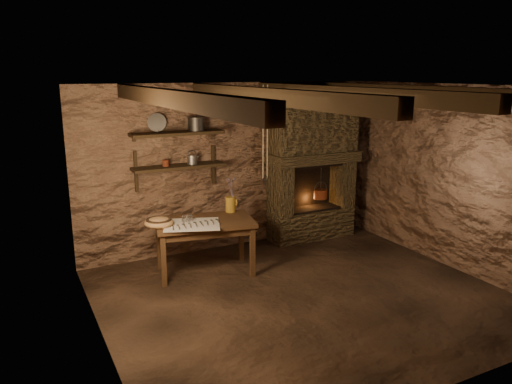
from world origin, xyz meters
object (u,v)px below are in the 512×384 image
iron_stockpot (196,125)px  work_table (205,245)px  red_pot (320,193)px  wooden_bowl (159,223)px  stoneware_jug (231,197)px

iron_stockpot → work_table: bearing=-104.5°
red_pot → work_table: bearing=-166.1°
iron_stockpot → red_pot: iron_stockpot is taller
wooden_bowl → iron_stockpot: bearing=39.7°
stoneware_jug → wooden_bowl: 1.07m
stoneware_jug → work_table: bearing=-171.8°
work_table → wooden_bowl: size_ratio=3.76×
wooden_bowl → red_pot: red_pot is taller
wooden_bowl → red_pot: size_ratio=0.67×
iron_stockpot → red_pot: bearing=-3.5°
stoneware_jug → iron_stockpot: size_ratio=2.18×
work_table → red_pot: 2.22m
work_table → iron_stockpot: 1.62m
stoneware_jug → iron_stockpot: iron_stockpot is taller
work_table → red_pot: (2.14, 0.53, 0.32)m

